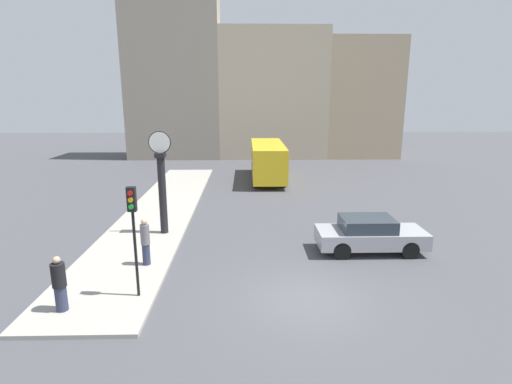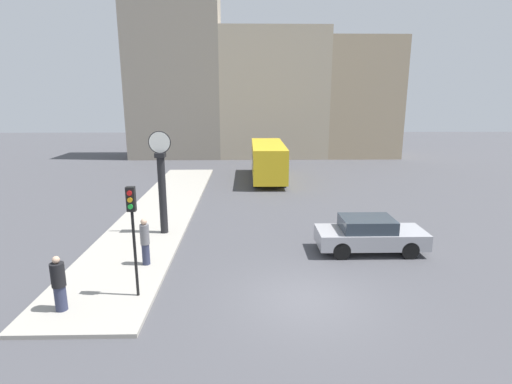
{
  "view_description": "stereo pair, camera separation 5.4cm",
  "coord_description": "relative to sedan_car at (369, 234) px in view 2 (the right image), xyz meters",
  "views": [
    {
      "loc": [
        -1.9,
        -11.54,
        6.34
      ],
      "look_at": [
        -1.42,
        8.11,
        1.59
      ],
      "focal_mm": 28.0,
      "sensor_mm": 36.0,
      "label": 1
    },
    {
      "loc": [
        -1.84,
        -11.54,
        6.34
      ],
      "look_at": [
        -1.42,
        8.11,
        1.59
      ],
      "focal_mm": 28.0,
      "sensor_mm": 36.0,
      "label": 2
    }
  ],
  "objects": [
    {
      "name": "ground_plane",
      "position": [
        -3.2,
        -3.98,
        -0.75
      ],
      "size": [
        120.0,
        120.0,
        0.0
      ],
      "primitive_type": "plane",
      "color": "#47474C"
    },
    {
      "name": "sidewalk_corner",
      "position": [
        -9.87,
        6.23,
        -0.69
      ],
      "size": [
        3.69,
        24.43,
        0.13
      ],
      "primitive_type": "cube",
      "color": "#A39E93",
      "rests_on": "ground_plane"
    },
    {
      "name": "building_row",
      "position": [
        -4.15,
        27.03,
        6.31
      ],
      "size": [
        27.82,
        5.0,
        16.43
      ],
      "color": "gray",
      "rests_on": "ground_plane"
    },
    {
      "name": "sedan_car",
      "position": [
        0.0,
        0.0,
        0.0
      ],
      "size": [
        4.41,
        1.78,
        1.48
      ],
      "color": "#9E9EA3",
      "rests_on": "ground_plane"
    },
    {
      "name": "bus_distant",
      "position": [
        -3.46,
        14.79,
        0.84
      ],
      "size": [
        2.42,
        8.17,
        2.78
      ],
      "color": "gold",
      "rests_on": "ground_plane"
    },
    {
      "name": "traffic_light_near",
      "position": [
        -8.56,
        -3.82,
        1.93
      ],
      "size": [
        0.26,
        0.24,
        3.56
      ],
      "color": "black",
      "rests_on": "sidewalk_corner"
    },
    {
      "name": "street_clock",
      "position": [
        -8.93,
        2.22,
        1.67
      ],
      "size": [
        0.99,
        0.45,
        4.7
      ],
      "color": "black",
      "rests_on": "sidewalk_corner"
    },
    {
      "name": "pedestrian_black_jacket",
      "position": [
        -10.59,
        -4.67,
        0.22
      ],
      "size": [
        0.4,
        0.4,
        1.71
      ],
      "color": "#2D334C",
      "rests_on": "sidewalk_corner"
    },
    {
      "name": "pedestrian_grey_jacket",
      "position": [
        -8.88,
        -1.4,
        0.29
      ],
      "size": [
        0.34,
        0.34,
        1.8
      ],
      "color": "#2D334C",
      "rests_on": "sidewalk_corner"
    }
  ]
}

